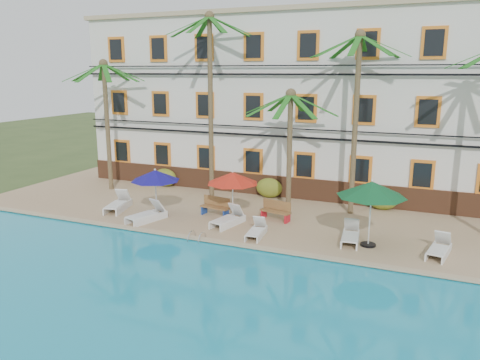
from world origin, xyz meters
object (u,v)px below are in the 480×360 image
at_px(pool_ladder, 197,240).
at_px(lounger_f, 439,248).
at_px(umbrella_blue, 155,176).
at_px(bench_right, 276,210).
at_px(lounger_d, 256,231).
at_px(palm_c, 290,132).
at_px(lounger_c, 228,219).
at_px(lounger_b, 147,214).
at_px(bench_left, 216,206).
at_px(palm_a, 106,106).
at_px(palm_b, 210,84).
at_px(umbrella_green, 372,189).
at_px(lounger_e, 350,235).
at_px(palm_d, 357,99).
at_px(lounger_a, 118,204).
at_px(umbrella_red, 233,178).

bearing_deg(pool_ladder, lounger_f, 12.62).
height_order(umbrella_blue, bench_right, umbrella_blue).
bearing_deg(umbrella_blue, lounger_d, -8.44).
bearing_deg(palm_c, lounger_c, -122.74).
xyz_separation_m(lounger_b, bench_left, (2.62, 2.03, 0.16)).
height_order(lounger_c, pool_ladder, lounger_c).
xyz_separation_m(palm_a, palm_c, (11.22, -0.46, -0.87)).
xyz_separation_m(palm_b, umbrella_green, (9.17, -4.31, -3.90)).
xyz_separation_m(lounger_e, bench_right, (-3.77, 1.62, 0.18)).
relative_size(lounger_f, pool_ladder, 2.54).
bearing_deg(lounger_e, umbrella_green, -12.56).
bearing_deg(umbrella_green, lounger_e, 167.44).
bearing_deg(bench_right, umbrella_blue, -163.24).
bearing_deg(umbrella_green, palm_d, 108.82).
relative_size(palm_d, umbrella_green, 3.17).
xyz_separation_m(umbrella_blue, pool_ladder, (3.37, -2.20, -2.02)).
bearing_deg(lounger_a, lounger_e, -0.34).
relative_size(palm_a, umbrella_green, 2.74).
bearing_deg(palm_a, umbrella_blue, -32.98).
bearing_deg(palm_a, lounger_a, -47.80).
relative_size(umbrella_red, lounger_d, 1.44).
distance_m(lounger_a, lounger_b, 2.56).
relative_size(lounger_b, lounger_f, 1.14).
bearing_deg(lounger_a, palm_b, 50.85).
bearing_deg(palm_b, lounger_b, -100.53).
relative_size(palm_a, bench_right, 4.84).
bearing_deg(lounger_c, lounger_a, 179.65).
bearing_deg(lounger_c, palm_d, 39.78).
distance_m(palm_d, bench_right, 6.47).
xyz_separation_m(palm_b, lounger_c, (2.85, -4.11, -5.96)).
distance_m(palm_d, bench_left, 8.45).
relative_size(palm_d, lounger_c, 4.29).
height_order(palm_c, lounger_f, palm_c).
height_order(palm_b, bench_left, palm_b).
bearing_deg(palm_a, pool_ladder, -33.03).
distance_m(palm_b, lounger_a, 7.93).
relative_size(palm_c, lounger_f, 3.23).
height_order(lounger_a, lounger_d, lounger_a).
distance_m(palm_c, umbrella_red, 3.68).
height_order(lounger_b, pool_ladder, lounger_b).
xyz_separation_m(lounger_c, lounger_e, (5.57, -0.03, -0.01)).
bearing_deg(umbrella_red, palm_d, 34.80).
height_order(lounger_e, bench_left, bench_left).
bearing_deg(lounger_a, lounger_f, -0.86).
height_order(palm_a, palm_d, palm_d).
relative_size(umbrella_green, lounger_f, 1.46).
bearing_deg(palm_d, palm_c, -160.53).
distance_m(lounger_d, pool_ladder, 2.57).
bearing_deg(lounger_d, lounger_e, 12.89).
bearing_deg(umbrella_green, lounger_c, 178.19).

